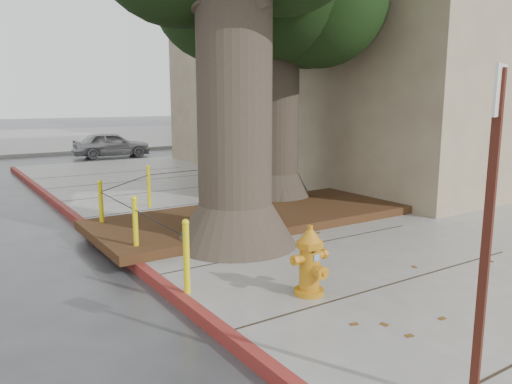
% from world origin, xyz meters
% --- Properties ---
extents(ground, '(140.00, 140.00, 0.00)m').
position_xyz_m(ground, '(0.00, 0.00, 0.00)').
color(ground, '#28282B').
rests_on(ground, ground).
extents(sidewalk_main, '(16.00, 26.00, 0.15)m').
position_xyz_m(sidewalk_main, '(6.00, 2.50, 0.07)').
color(sidewalk_main, slate).
rests_on(sidewalk_main, ground).
extents(sidewalk_far, '(16.00, 20.00, 0.15)m').
position_xyz_m(sidewalk_far, '(6.00, 30.00, 0.07)').
color(sidewalk_far, slate).
rests_on(sidewalk_far, ground).
extents(curb_red, '(0.14, 26.00, 0.16)m').
position_xyz_m(curb_red, '(-2.00, 2.50, 0.07)').
color(curb_red, maroon).
rests_on(curb_red, ground).
extents(planter_bed, '(6.40, 2.60, 0.16)m').
position_xyz_m(planter_bed, '(0.90, 3.90, 0.23)').
color(planter_bed, black).
rests_on(planter_bed, sidewalk_main).
extents(building_corner, '(12.00, 13.00, 10.00)m').
position_xyz_m(building_corner, '(10.00, 8.50, 5.00)').
color(building_corner, tan).
rests_on(building_corner, ground).
extents(building_side_white, '(10.00, 10.00, 9.00)m').
position_xyz_m(building_side_white, '(16.00, 26.00, 4.50)').
color(building_side_white, silver).
rests_on(building_side_white, ground).
extents(building_side_grey, '(12.00, 14.00, 12.00)m').
position_xyz_m(building_side_grey, '(22.00, 32.00, 6.00)').
color(building_side_grey, slate).
rests_on(building_side_grey, ground).
extents(bollard_ring, '(3.79, 5.39, 0.95)m').
position_xyz_m(bollard_ring, '(-0.87, 4.38, 0.66)').
color(bollard_ring, yellow).
rests_on(bollard_ring, sidewalk_main).
extents(fire_hydrant, '(0.46, 0.41, 0.88)m').
position_xyz_m(fire_hydrant, '(-0.66, 0.32, 0.58)').
color(fire_hydrant, orange).
rests_on(fire_hydrant, sidewalk_main).
extents(signpost, '(0.25, 0.10, 2.62)m').
position_xyz_m(signpost, '(-1.06, -2.17, 1.63)').
color(signpost, '#471911').
rests_on(signpost, sidewalk_main).
extents(car_silver, '(3.45, 1.72, 1.13)m').
position_xyz_m(car_silver, '(2.37, 17.87, 0.57)').
color(car_silver, '#9C9DA1').
rests_on(car_silver, ground).
extents(car_red, '(3.45, 1.31, 1.12)m').
position_xyz_m(car_red, '(10.81, 18.09, 0.56)').
color(car_red, maroon).
rests_on(car_red, ground).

